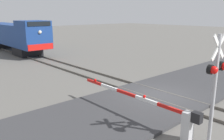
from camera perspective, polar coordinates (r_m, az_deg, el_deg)
The scene contains 7 objects.
ground_plane at distance 14.46m, azimuth 11.39°, elevation -6.44°, with size 160.00×160.00×0.00m, color #605E59.
rail_track_left at distance 13.89m, azimuth 9.61°, elevation -6.86°, with size 0.08×80.00×0.15m, color #59544C.
rail_track_right at distance 14.99m, azimuth 13.06°, elevation -5.49°, with size 0.08×80.00×0.15m, color #59544C.
road_surface at distance 14.43m, azimuth 11.40°, elevation -6.17°, with size 36.00×5.63×0.14m, color #38383A.
locomotive at distance 33.68m, azimuth -22.95°, elevation 7.87°, with size 3.01×16.79×4.14m.
crossing_signal at distance 9.18m, azimuth 24.00°, elevation -1.70°, with size 1.18×0.33×4.23m.
crossing_gate at distance 10.17m, azimuth 12.89°, elevation -10.15°, with size 0.36×7.02×1.33m.
Camera 1 is at (-11.00, -8.00, 4.88)m, focal length 37.53 mm.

